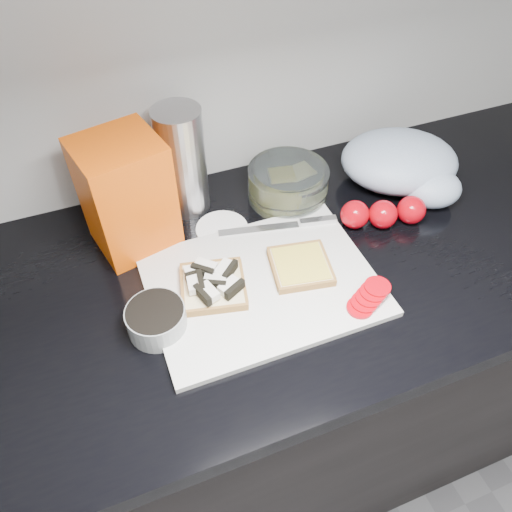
{
  "coord_description": "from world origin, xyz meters",
  "views": [
    {
      "loc": [
        -0.37,
        0.62,
        1.6
      ],
      "look_at": [
        -0.15,
        1.18,
        0.95
      ],
      "focal_mm": 35.0,
      "sensor_mm": 36.0,
      "label": 1
    }
  ],
  "objects_px": {
    "cutting_board": "(262,284)",
    "glass_bowl": "(288,184)",
    "steel_canister": "(182,162)",
    "bread_bag": "(127,196)"
  },
  "relations": [
    {
      "from": "cutting_board",
      "to": "steel_canister",
      "type": "height_order",
      "value": "steel_canister"
    },
    {
      "from": "glass_bowl",
      "to": "steel_canister",
      "type": "xyz_separation_m",
      "value": [
        -0.21,
        0.05,
        0.08
      ]
    },
    {
      "from": "glass_bowl",
      "to": "steel_canister",
      "type": "height_order",
      "value": "steel_canister"
    },
    {
      "from": "cutting_board",
      "to": "bread_bag",
      "type": "height_order",
      "value": "bread_bag"
    },
    {
      "from": "steel_canister",
      "to": "cutting_board",
      "type": "bearing_deg",
      "value": -76.33
    },
    {
      "from": "cutting_board",
      "to": "glass_bowl",
      "type": "relative_size",
      "value": 2.37
    },
    {
      "from": "cutting_board",
      "to": "steel_canister",
      "type": "relative_size",
      "value": 1.79
    },
    {
      "from": "glass_bowl",
      "to": "bread_bag",
      "type": "relative_size",
      "value": 0.75
    },
    {
      "from": "glass_bowl",
      "to": "bread_bag",
      "type": "bearing_deg",
      "value": -177.94
    },
    {
      "from": "cutting_board",
      "to": "glass_bowl",
      "type": "xyz_separation_m",
      "value": [
        0.14,
        0.21,
        0.03
      ]
    }
  ]
}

